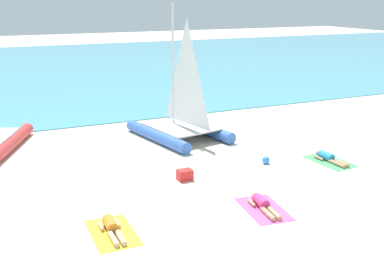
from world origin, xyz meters
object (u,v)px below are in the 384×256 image
Objects in this scene: sunbather_leftmost at (112,227)px; sunbather_center_right at (329,158)px; towel_center_left at (264,209)px; sailboat_blue at (181,119)px; towel_leftmost at (112,233)px; towel_center_right at (330,161)px; sunbather_center_left at (263,204)px; cooler_box at (185,175)px; beach_ball at (266,160)px.

sunbather_leftmost and sunbather_center_right have the same top height.
towel_center_left is at bearing -153.84° from sunbather_center_right.
sunbather_center_right is (3.85, -5.08, -0.72)m from sailboat_blue.
towel_leftmost is 1.00× the size of towel_center_right.
sailboat_blue is 7.64m from sunbather_center_left.
towel_leftmost is 1.21× the size of sunbather_center_right.
cooler_box reaches higher than towel_leftmost.
towel_center_right is (3.85, -5.14, -0.84)m from sailboat_blue.
beach_ball is at bearing 23.75° from towel_leftmost.
beach_ball is at bearing 4.26° from cooler_box.
sunbather_leftmost is (0.00, 0.07, 0.13)m from towel_leftmost.
sunbather_center_left is 3.14× the size of cooler_box.
towel_center_left is at bearing -69.03° from cooler_box.
sunbather_center_left reaches higher than beach_ball.
towel_leftmost is 9.12m from towel_center_right.
sunbather_center_left is 5.55× the size of beach_ball.
sunbather_leftmost is at bearing -178.06° from sunbather_center_left.
cooler_box is (-1.18, 2.98, 0.05)m from sunbather_center_left.
towel_center_left is 1.00× the size of towel_center_right.
sailboat_blue is 6.41m from sunbather_center_right.
sunbather_center_right reaches higher than beach_ball.
sunbather_center_right reaches higher than towel_center_right.
cooler_box is (3.21, 2.57, 0.05)m from sunbather_leftmost.
towel_center_left is 5.15m from towel_center_right.
cooler_box is (-5.66, 0.47, 0.05)m from sunbather_center_right.
towel_leftmost is at bearing -169.90° from sunbather_center_right.
towel_center_left is 3.27m from cooler_box.
sunbather_leftmost is 9.11m from sunbather_center_right.
sunbather_center_right is (8.87, 2.17, 0.13)m from towel_leftmost.
sunbather_center_left is 5.14m from sunbather_center_right.
towel_leftmost is 1.21× the size of sunbather_center_left.
sunbather_center_right reaches higher than towel_center_left.
sunbather_leftmost is 4.11m from cooler_box.
sailboat_blue reaches higher than cooler_box.
sunbather_leftmost is at bearing -156.74° from beach_ball.
cooler_box is (-1.17, 3.04, 0.17)m from towel_center_left.
towel_center_left is (-0.65, -7.65, -0.84)m from sailboat_blue.
towel_leftmost is at bearing -177.19° from sunbather_center_left.
towel_center_right is 0.14m from sunbather_center_right.
beach_ball is 0.57× the size of cooler_box.
sunbather_center_left is (4.38, -0.34, 0.13)m from towel_leftmost.
towel_leftmost is at bearing -156.25° from beach_ball.
sunbather_center_right is 2.41m from beach_ball.
sunbather_center_left is (0.01, 0.07, 0.13)m from towel_center_left.
cooler_box is at bearing 171.60° from sunbather_center_right.
sunbather_center_left is at bearing -106.53° from sailboat_blue.
sunbather_leftmost is 7.15m from beach_ball.
beach_ball is at bearing 158.92° from sunbather_center_right.
sunbather_leftmost is at bearing -170.30° from sunbather_center_right.
towel_center_left is (4.37, -0.40, 0.00)m from towel_leftmost.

